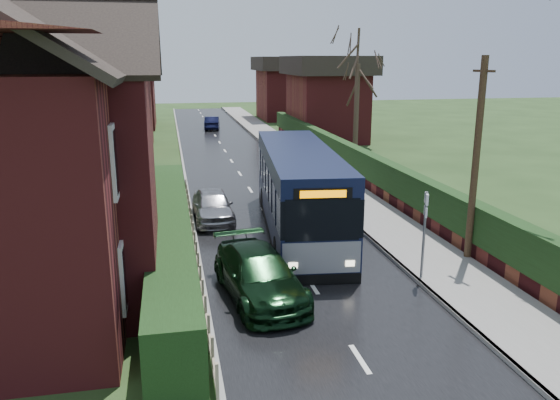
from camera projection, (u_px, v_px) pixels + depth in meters
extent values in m
plane|color=#314E21|center=(333.00, 318.00, 13.65)|extent=(140.00, 140.00, 0.00)
cube|color=black|center=(264.00, 212.00, 23.14)|extent=(6.00, 100.00, 0.02)
cube|color=slate|center=(359.00, 205.00, 23.94)|extent=(2.50, 100.00, 0.14)
cube|color=gray|center=(333.00, 206.00, 23.71)|extent=(0.12, 100.00, 0.14)
cube|color=gray|center=(192.00, 215.00, 22.54)|extent=(0.12, 100.00, 0.10)
cube|color=black|center=(171.00, 236.00, 17.44)|extent=(1.20, 16.00, 1.60)
cube|color=maroon|center=(393.00, 198.00, 24.18)|extent=(0.30, 50.00, 0.60)
cube|color=black|center=(394.00, 178.00, 23.96)|extent=(0.60, 50.00, 1.20)
cube|color=maroon|center=(103.00, 194.00, 13.73)|extent=(2.50, 4.00, 6.00)
cube|color=silver|center=(124.00, 274.00, 12.29)|extent=(0.08, 1.20, 1.60)
cube|color=black|center=(125.00, 273.00, 12.30)|extent=(0.03, 0.95, 1.35)
cube|color=silver|center=(115.00, 160.00, 11.64)|extent=(0.08, 1.20, 1.60)
cube|color=black|center=(117.00, 160.00, 11.65)|extent=(0.03, 0.95, 1.35)
cube|color=silver|center=(134.00, 223.00, 16.09)|extent=(0.08, 1.20, 1.60)
cube|color=black|center=(135.00, 223.00, 16.09)|extent=(0.03, 0.95, 1.35)
cube|color=silver|center=(127.00, 135.00, 15.43)|extent=(0.08, 1.20, 1.60)
cube|color=black|center=(129.00, 135.00, 15.44)|extent=(0.03, 0.95, 1.35)
cube|color=silver|center=(140.00, 192.00, 19.88)|extent=(0.08, 1.20, 1.60)
cube|color=black|center=(141.00, 192.00, 19.89)|extent=(0.03, 0.95, 1.35)
cube|color=silver|center=(135.00, 120.00, 19.23)|extent=(0.08, 1.20, 1.60)
cube|color=black|center=(136.00, 120.00, 19.23)|extent=(0.03, 0.95, 1.35)
cube|color=silver|center=(142.00, 177.00, 22.25)|extent=(0.08, 1.20, 1.60)
cube|color=black|center=(143.00, 177.00, 22.26)|extent=(0.03, 0.95, 1.35)
cube|color=silver|center=(138.00, 113.00, 21.60)|extent=(0.08, 1.20, 1.60)
cube|color=black|center=(139.00, 113.00, 21.61)|extent=(0.03, 0.95, 1.35)
cube|color=black|center=(298.00, 209.00, 20.34)|extent=(3.40, 10.46, 1.06)
cube|color=black|center=(299.00, 180.00, 20.07)|extent=(3.42, 10.47, 1.12)
cube|color=black|center=(299.00, 157.00, 19.85)|extent=(3.40, 10.46, 0.62)
cube|color=black|center=(298.00, 227.00, 20.52)|extent=(3.40, 10.46, 0.33)
cube|color=gray|center=(321.00, 257.00, 15.45)|extent=(2.24, 0.35, 0.93)
cube|color=black|center=(322.00, 220.00, 15.14)|extent=(2.10, 0.30, 1.21)
cube|color=black|center=(323.00, 194.00, 14.95)|extent=(1.63, 0.25, 0.33)
cube|color=#FF8C00|center=(323.00, 194.00, 14.91)|extent=(1.28, 0.17, 0.21)
cube|color=black|center=(321.00, 278.00, 15.60)|extent=(2.29, 0.38, 0.28)
cube|color=#FFF2CC|center=(293.00, 265.00, 15.36)|extent=(0.27, 0.08, 0.17)
cube|color=#FFF2CC|center=(350.00, 263.00, 15.51)|extent=(0.27, 0.08, 0.17)
cylinder|color=black|center=(278.00, 250.00, 17.18)|extent=(0.35, 0.92, 0.90)
cylinder|color=black|center=(344.00, 248.00, 17.38)|extent=(0.35, 0.92, 0.90)
cylinder|color=black|center=(264.00, 199.00, 23.52)|extent=(0.35, 0.92, 0.90)
cylinder|color=black|center=(313.00, 197.00, 23.71)|extent=(0.35, 0.92, 0.90)
imported|color=#A6A5AA|center=(213.00, 206.00, 21.68)|extent=(1.58, 3.77, 1.27)
imported|color=black|center=(259.00, 274.00, 14.73)|extent=(2.38, 4.67, 1.30)
imported|color=black|center=(212.00, 123.00, 49.88)|extent=(1.69, 3.77, 1.20)
cylinder|color=slate|center=(424.00, 238.00, 15.58)|extent=(0.08, 0.08, 2.69)
cube|color=white|center=(427.00, 199.00, 15.29)|extent=(0.18, 0.40, 0.31)
cube|color=white|center=(426.00, 212.00, 15.39)|extent=(0.16, 0.36, 0.27)
cylinder|color=#322416|center=(476.00, 162.00, 16.77)|extent=(0.22, 0.22, 6.40)
cube|color=#322416|center=(484.00, 71.00, 16.08)|extent=(0.27, 0.82, 0.07)
cylinder|color=#3B2B23|center=(356.00, 112.00, 34.70)|extent=(0.32, 0.32, 6.00)
cylinder|color=#31251D|center=(10.00, 134.00, 20.38)|extent=(0.33, 0.33, 7.16)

